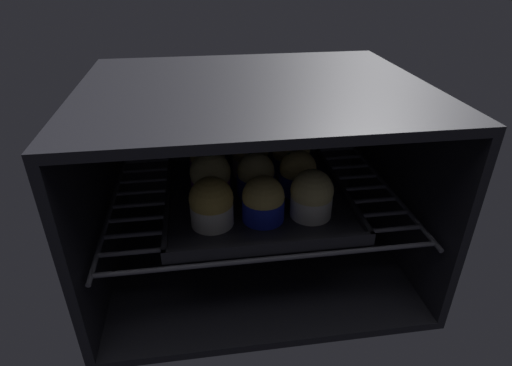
# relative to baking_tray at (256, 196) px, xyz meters

# --- Properties ---
(oven_cavity) EXTENTS (0.59, 0.47, 0.37)m
(oven_cavity) POSITION_rel_baking_tray_xyz_m (0.00, 0.06, 0.02)
(oven_cavity) COLOR black
(oven_cavity) RESTS_ON ground
(oven_rack) EXTENTS (0.55, 0.42, 0.01)m
(oven_rack) POSITION_rel_baking_tray_xyz_m (0.00, 0.02, -0.01)
(oven_rack) COLOR #51515B
(oven_rack) RESTS_ON oven_cavity
(baking_tray) EXTENTS (0.33, 0.33, 0.02)m
(baking_tray) POSITION_rel_baking_tray_xyz_m (0.00, 0.00, 0.00)
(baking_tray) COLOR black
(baking_tray) RESTS_ON oven_rack
(muffin_row0_col0) EXTENTS (0.07, 0.07, 0.08)m
(muffin_row0_col0) POSITION_rel_baking_tray_xyz_m (-0.09, -0.09, 0.04)
(muffin_row0_col0) COLOR silver
(muffin_row0_col0) RESTS_ON baking_tray
(muffin_row0_col1) EXTENTS (0.07, 0.07, 0.08)m
(muffin_row0_col1) POSITION_rel_baking_tray_xyz_m (0.00, -0.08, 0.04)
(muffin_row0_col1) COLOR #1928B7
(muffin_row0_col1) RESTS_ON baking_tray
(muffin_row0_col2) EXTENTS (0.07, 0.07, 0.08)m
(muffin_row0_col2) POSITION_rel_baking_tray_xyz_m (0.08, -0.08, 0.04)
(muffin_row0_col2) COLOR silver
(muffin_row0_col2) RESTS_ON baking_tray
(muffin_row1_col0) EXTENTS (0.07, 0.07, 0.09)m
(muffin_row1_col0) POSITION_rel_baking_tray_xyz_m (-0.08, 0.00, 0.05)
(muffin_row1_col0) COLOR #7A238C
(muffin_row1_col0) RESTS_ON baking_tray
(muffin_row1_col1) EXTENTS (0.07, 0.07, 0.08)m
(muffin_row1_col1) POSITION_rel_baking_tray_xyz_m (0.00, 0.00, 0.04)
(muffin_row1_col1) COLOR #1928B7
(muffin_row1_col1) RESTS_ON baking_tray
(muffin_row1_col2) EXTENTS (0.07, 0.07, 0.08)m
(muffin_row1_col2) POSITION_rel_baking_tray_xyz_m (0.08, 0.00, 0.04)
(muffin_row1_col2) COLOR #1928B7
(muffin_row1_col2) RESTS_ON baking_tray
(muffin_row2_col0) EXTENTS (0.07, 0.07, 0.08)m
(muffin_row2_col0) POSITION_rel_baking_tray_xyz_m (-0.08, 0.08, 0.04)
(muffin_row2_col0) COLOR #7A238C
(muffin_row2_col0) RESTS_ON baking_tray
(muffin_row2_col1) EXTENTS (0.08, 0.08, 0.09)m
(muffin_row2_col1) POSITION_rel_baking_tray_xyz_m (0.00, 0.08, 0.05)
(muffin_row2_col1) COLOR silver
(muffin_row2_col1) RESTS_ON baking_tray
(muffin_row2_col2) EXTENTS (0.08, 0.08, 0.09)m
(muffin_row2_col2) POSITION_rel_baking_tray_xyz_m (0.08, 0.08, 0.05)
(muffin_row2_col2) COLOR #1928B7
(muffin_row2_col2) RESTS_ON baking_tray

